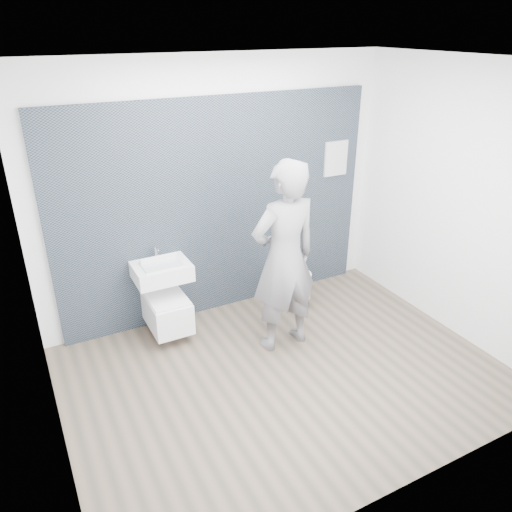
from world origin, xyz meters
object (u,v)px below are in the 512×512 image
toilet_rounded (292,281)px  visitor (284,258)px  toilet_square (167,309)px  washbasin (162,271)px

toilet_rounded → visitor: size_ratio=0.29×
toilet_square → toilet_rounded: size_ratio=1.35×
washbasin → toilet_square: washbasin is taller
washbasin → toilet_square: 0.43m
toilet_square → visitor: size_ratio=0.39×
washbasin → visitor: (1.01, -0.77, 0.25)m
washbasin → visitor: size_ratio=0.29×
washbasin → visitor: 1.29m
washbasin → toilet_rounded: washbasin is taller
toilet_rounded → visitor: 1.13m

